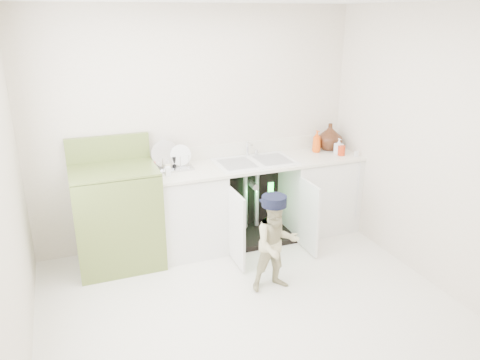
{
  "coord_description": "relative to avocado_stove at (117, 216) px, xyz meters",
  "views": [
    {
      "loc": [
        -1.33,
        -3.19,
        2.41
      ],
      "look_at": [
        0.18,
        0.7,
        0.91
      ],
      "focal_mm": 35.0,
      "sensor_mm": 36.0,
      "label": 1
    }
  ],
  "objects": [
    {
      "name": "ground",
      "position": [
        0.93,
        -1.18,
        -0.52
      ],
      "size": [
        3.5,
        3.5,
        0.0
      ],
      "primitive_type": "plane",
      "color": "beige",
      "rests_on": "ground"
    },
    {
      "name": "room_shell",
      "position": [
        0.93,
        -1.18,
        0.73
      ],
      "size": [
        6.0,
        5.5,
        1.26
      ],
      "color": "beige",
      "rests_on": "ground"
    },
    {
      "name": "counter_run",
      "position": [
        1.51,
        0.03,
        -0.05
      ],
      "size": [
        2.44,
        1.02,
        1.21
      ],
      "color": "white",
      "rests_on": "ground"
    },
    {
      "name": "avocado_stove",
      "position": [
        0.0,
        0.0,
        0.0
      ],
      "size": [
        0.81,
        0.65,
        1.26
      ],
      "color": "olive",
      "rests_on": "ground"
    },
    {
      "name": "repair_worker",
      "position": [
        1.26,
        -1.0,
        -0.06
      ],
      "size": [
        0.51,
        0.86,
        0.91
      ],
      "rotation": [
        0.0,
        0.0,
        -0.04
      ],
      "color": "beige",
      "rests_on": "ground"
    }
  ]
}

